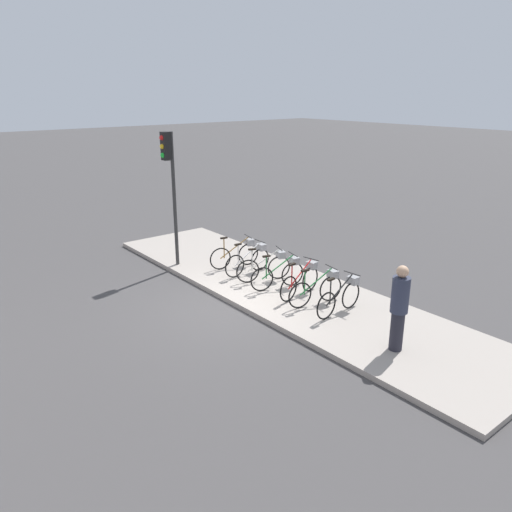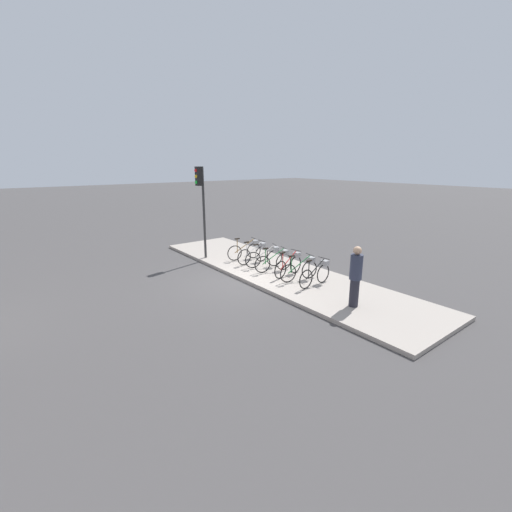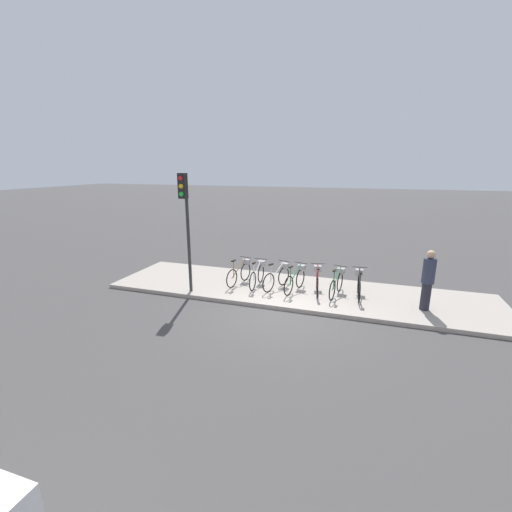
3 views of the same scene
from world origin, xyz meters
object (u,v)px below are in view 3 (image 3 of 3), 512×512
parked_bicycle_1 (258,274)px  parked_bicycle_6 (359,284)px  parked_bicycle_2 (278,276)px  traffic_light (185,209)px  parked_bicycle_0 (240,272)px  pedestrian (428,279)px  parked_bicycle_5 (337,282)px  parked_bicycle_3 (296,278)px  parked_bicycle_4 (317,279)px

parked_bicycle_1 → parked_bicycle_6: bearing=0.5°
parked_bicycle_2 → traffic_light: 3.73m
parked_bicycle_0 → pedestrian: bearing=-4.8°
parked_bicycle_5 → traffic_light: size_ratio=0.40×
parked_bicycle_2 → parked_bicycle_6: bearing=0.5°
parked_bicycle_0 → parked_bicycle_5: size_ratio=0.99×
parked_bicycle_1 → parked_bicycle_3: same height
parked_bicycle_0 → parked_bicycle_2: 1.37m
parked_bicycle_1 → parked_bicycle_0: bearing=175.6°
parked_bicycle_3 → parked_bicycle_5: (1.32, 0.04, 0.00)m
parked_bicycle_2 → parked_bicycle_1: bearing=-179.8°
parked_bicycle_0 → parked_bicycle_2: same height
parked_bicycle_3 → parked_bicycle_5: same height
parked_bicycle_1 → parked_bicycle_6: (3.32, 0.03, 0.00)m
parked_bicycle_4 → parked_bicycle_2: bearing=-178.7°
parked_bicycle_6 → pedestrian: (1.83, -0.46, 0.50)m
parked_bicycle_2 → parked_bicycle_6: (2.61, 0.02, 0.00)m
parked_bicycle_3 → parked_bicycle_4: same height
parked_bicycle_0 → traffic_light: (-1.27, -1.35, 2.29)m
parked_bicycle_5 → parked_bicycle_6: same height
parked_bicycle_2 → parked_bicycle_6: 2.61m
parked_bicycle_2 → traffic_light: traffic_light is taller
parked_bicycle_0 → parked_bicycle_5: (3.32, -0.08, 0.00)m
parked_bicycle_2 → parked_bicycle_5: 1.95m
parked_bicycle_4 → traffic_light: bearing=-161.4°
parked_bicycle_3 → parked_bicycle_5: bearing=1.6°
parked_bicycle_6 → parked_bicycle_1: bearing=-179.5°
pedestrian → parked_bicycle_0: bearing=175.2°
parked_bicycle_0 → traffic_light: bearing=-133.2°
parked_bicycle_3 → parked_bicycle_6: same height
parked_bicycle_2 → parked_bicycle_5: (1.95, -0.03, 0.00)m
parked_bicycle_1 → parked_bicycle_4: (2.02, 0.03, 0.00)m
parked_bicycle_6 → parked_bicycle_3: bearing=-177.5°
parked_bicycle_2 → parked_bicycle_3: size_ratio=0.97×
parked_bicycle_6 → traffic_light: bearing=-165.8°
pedestrian → parked_bicycle_3: bearing=174.4°
parked_bicycle_1 → parked_bicycle_5: size_ratio=1.01×
parked_bicycle_4 → parked_bicycle_0: bearing=179.6°
parked_bicycle_5 → parked_bicycle_6: size_ratio=0.99×
parked_bicycle_5 → parked_bicycle_0: bearing=178.7°
parked_bicycle_5 → traffic_light: traffic_light is taller
parked_bicycle_3 → parked_bicycle_1: bearing=177.4°
parked_bicycle_2 → parked_bicycle_4: size_ratio=0.96×
parked_bicycle_1 → parked_bicycle_6: size_ratio=1.00×
parked_bicycle_4 → parked_bicycle_5: (0.64, -0.06, 0.00)m
parked_bicycle_4 → parked_bicycle_6: size_ratio=0.99×
parked_bicycle_6 → traffic_light: 5.88m
parked_bicycle_1 → parked_bicycle_6: same height
parked_bicycle_1 → pedestrian: bearing=-4.8°
parked_bicycle_5 → traffic_light: bearing=-164.5°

